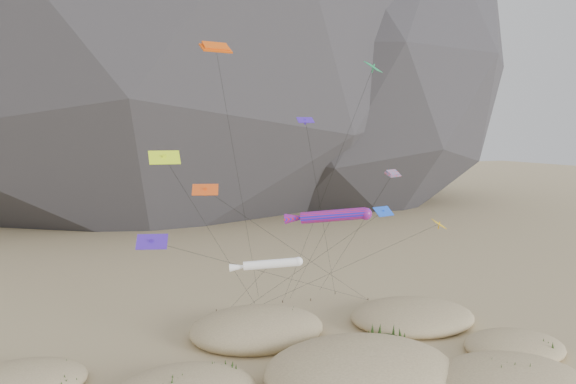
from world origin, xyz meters
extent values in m
ellipsoid|color=black|center=(56.00, 110.00, 38.00)|extent=(130.55, 126.41, 100.00)
ellipsoid|color=#CCB789|center=(1.77, 2.58, 0.88)|extent=(15.99, 13.59, 3.93)
ellipsoid|color=#CCB789|center=(17.86, 2.68, 0.47)|extent=(9.43, 8.02, 2.08)
ellipsoid|color=#CCB789|center=(-2.55, 15.33, 0.76)|extent=(13.32, 11.32, 3.38)
ellipsoid|color=#CCB789|center=(13.94, 12.95, 0.60)|extent=(13.38, 11.37, 2.66)
ellipsoid|color=#CCB789|center=(-23.35, 11.66, 0.51)|extent=(10.01, 8.51, 2.29)
ellipsoid|color=black|center=(10.95, -2.99, 1.00)|extent=(2.88, 2.47, 0.87)
ellipsoid|color=black|center=(-8.34, 6.65, 0.70)|extent=(1.85, 1.59, 0.56)
ellipsoid|color=black|center=(2.92, 2.82, 1.10)|extent=(3.67, 3.14, 1.10)
ellipsoid|color=black|center=(7.29, 7.48, 1.00)|extent=(2.66, 2.27, 0.80)
ellipsoid|color=black|center=(1.53, 1.89, 0.90)|extent=(2.73, 2.34, 0.82)
ellipsoid|color=black|center=(18.67, 0.79, 0.60)|extent=(2.23, 1.90, 0.67)
ellipsoid|color=black|center=(-2.19, 16.78, 1.00)|extent=(3.37, 2.89, 1.01)
ellipsoid|color=black|center=(0.53, 15.39, 0.90)|extent=(2.85, 2.44, 0.86)
ellipsoid|color=black|center=(15.34, 13.24, 0.70)|extent=(2.15, 1.84, 0.64)
ellipsoid|color=black|center=(13.22, 10.80, 0.60)|extent=(2.47, 2.12, 0.74)
ellipsoid|color=black|center=(-21.23, 12.58, 0.50)|extent=(2.62, 2.24, 0.79)
cylinder|color=#3F2D1E|center=(-3.87, 20.77, 0.15)|extent=(0.08, 0.08, 0.30)
cylinder|color=#3F2D1E|center=(0.04, 21.26, 0.15)|extent=(0.08, 0.08, 0.30)
cylinder|color=#3F2D1E|center=(3.75, 24.24, 0.15)|extent=(0.08, 0.08, 0.30)
cylinder|color=#3F2D1E|center=(7.09, 23.64, 0.15)|extent=(0.08, 0.08, 0.30)
cylinder|color=#3F2D1E|center=(11.01, 24.93, 0.15)|extent=(0.08, 0.08, 0.30)
cylinder|color=#3F2D1E|center=(-4.29, 24.01, 0.15)|extent=(0.08, 0.08, 0.30)
cylinder|color=#3F2D1E|center=(13.48, 21.22, 0.15)|extent=(0.08, 0.08, 0.30)
cylinder|color=#3F2D1E|center=(-7.31, 20.93, 0.15)|extent=(0.08, 0.08, 0.30)
cylinder|color=red|center=(2.74, 9.58, 12.46)|extent=(5.59, 4.00, 1.67)
sphere|color=red|center=(5.22, 8.05, 12.70)|extent=(1.12, 1.12, 1.12)
cone|color=red|center=(0.01, 11.25, 12.17)|extent=(2.56, 2.08, 1.20)
cylinder|color=black|center=(3.98, 17.54, 6.23)|extent=(2.50, 15.94, 12.48)
cylinder|color=white|center=(-3.17, 9.75, 8.55)|extent=(4.80, 2.34, 1.10)
sphere|color=white|center=(-0.92, 8.94, 8.74)|extent=(0.80, 0.80, 0.80)
cone|color=white|center=(-5.65, 10.63, 8.31)|extent=(2.07, 1.31, 0.82)
cylinder|color=black|center=(-3.15, 16.69, 4.27)|extent=(0.07, 13.90, 8.57)
cube|color=#D64A0B|center=(-6.48, 14.66, 27.34)|extent=(2.97, 1.58, 0.83)
cube|color=#D64A0B|center=(-6.48, 14.66, 27.55)|extent=(2.51, 1.26, 0.81)
cylinder|color=black|center=(-2.21, 21.28, 13.67)|extent=(8.57, 13.28, 27.35)
cube|color=#FF1A29|center=(10.07, 11.26, 15.86)|extent=(2.05, 1.53, 0.55)
cube|color=#FF1A29|center=(10.07, 11.26, 16.03)|extent=(1.72, 1.26, 0.54)
cylinder|color=black|center=(10.05, 19.29, 7.93)|extent=(0.06, 16.07, 15.87)
cube|color=#D54914|center=(-9.70, 6.53, 15.62)|extent=(2.17, 1.54, 0.79)
cube|color=#D54914|center=(-9.70, 6.53, 15.47)|extent=(0.30, 0.31, 0.67)
cylinder|color=black|center=(1.89, 13.88, 7.84)|extent=(23.20, 14.72, 15.59)
cube|color=#3C1DAE|center=(1.83, 13.67, 21.05)|extent=(1.66, 1.04, 0.56)
cube|color=#3C1DAE|center=(1.83, 13.67, 20.90)|extent=(0.21, 0.17, 0.55)
cylinder|color=black|center=(6.42, 19.30, 10.55)|extent=(9.21, 11.29, 21.01)
cube|color=yellow|center=(14.20, 9.33, 11.01)|extent=(1.97, 2.39, 0.72)
cube|color=yellow|center=(14.20, 9.33, 10.86)|extent=(0.28, 0.31, 0.73)
cylinder|color=black|center=(5.17, 15.05, 5.53)|extent=(18.10, 11.47, 10.98)
cube|color=blue|center=(7.74, 9.13, 12.63)|extent=(2.07, 1.34, 0.80)
cube|color=blue|center=(7.74, 9.13, 12.48)|extent=(0.28, 0.31, 0.64)
cylinder|color=black|center=(1.93, 14.95, 6.34)|extent=(11.64, 11.67, 12.60)
cube|color=#CBF519|center=(-11.90, 11.06, 17.90)|extent=(2.56, 1.36, 1.08)
cube|color=#CBF519|center=(-11.90, 11.06, 17.75)|extent=(0.33, 0.39, 0.82)
cylinder|color=black|center=(-5.93, 16.16, 8.97)|extent=(11.97, 10.24, 17.87)
cube|color=#179753|center=(8.98, 13.42, 26.24)|extent=(2.70, 2.70, 0.94)
cube|color=#179753|center=(8.98, 13.42, 26.09)|extent=(0.40, 0.40, 0.86)
cylinder|color=black|center=(6.37, 18.83, 13.14)|extent=(5.25, 10.85, 26.20)
cube|color=#3D1DA9|center=(-13.20, 10.28, 11.18)|extent=(2.70, 1.85, 1.06)
cube|color=#3D1DA9|center=(-13.20, 10.28, 11.03)|extent=(0.39, 0.44, 0.81)
cylinder|color=black|center=(0.14, 15.75, 5.62)|extent=(26.69, 10.97, 11.16)
camera|label=1|loc=(-20.08, -34.88, 20.15)|focal=35.00mm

